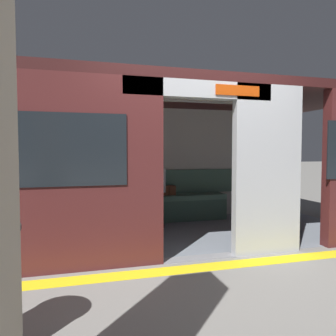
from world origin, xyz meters
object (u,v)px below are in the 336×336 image
Objects in this scene: handbag at (168,190)px; book at (130,195)px; train_car at (168,140)px; bench_seat at (157,202)px; grab_pole_door at (156,170)px; person_seated at (151,184)px.

handbag reaches higher than book.
train_car reaches higher than bench_seat.
handbag is at bearing -165.45° from bench_seat.
book is at bearing -8.92° from bench_seat.
handbag is 1.81m from grab_pole_door.
grab_pole_door is at bearing 76.04° from bench_seat.
person_seated is at bearing 169.07° from book.
bench_seat is 1.75m from grab_pole_door.
bench_seat is 0.35m from person_seated.
bench_seat is at bearing -103.96° from grab_pole_door.
grab_pole_door is at bearing 101.71° from book.
bench_seat is at bearing 179.55° from book.
book is 1.74m from grab_pole_door.
train_car is at bearing 94.17° from person_seated.
person_seated is 0.43m from book.
train_car reaches higher than handbag.
person_seated is 1.58m from grab_pole_door.
train_car is 0.81m from grab_pole_door.
train_car is 1.48m from book.
train_car reaches higher than grab_pole_door.
person_seated is 5.46× the size of book.
bench_seat is 2.17× the size of person_seated.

